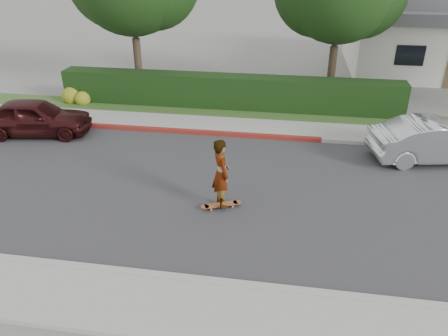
{
  "coord_description": "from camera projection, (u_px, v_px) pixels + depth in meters",
  "views": [
    {
      "loc": [
        -0.23,
        -11.2,
        6.59
      ],
      "look_at": [
        -1.94,
        -0.5,
        1.0
      ],
      "focal_mm": 35.0,
      "sensor_mm": 36.0,
      "label": 1
    }
  ],
  "objects": [
    {
      "name": "hedge",
      "position": [
        228.0,
        92.0,
        19.22
      ],
      "size": [
        15.0,
        1.0,
        1.5
      ],
      "primitive_type": "cube",
      "color": "black",
      "rests_on": "ground"
    },
    {
      "name": "curb_near",
      "position": [
        288.0,
        291.0,
        9.19
      ],
      "size": [
        60.0,
        0.2,
        0.15
      ],
      "primitive_type": "cube",
      "color": "#9E9E99",
      "rests_on": "ground"
    },
    {
      "name": "planting_strip",
      "position": [
        295.0,
        116.0,
        18.59
      ],
      "size": [
        60.0,
        1.6,
        0.1
      ],
      "primitive_type": "cube",
      "color": "#2D4C1E",
      "rests_on": "ground"
    },
    {
      "name": "car_silver",
      "position": [
        437.0,
        141.0,
        14.59
      ],
      "size": [
        4.59,
        2.41,
        1.44
      ],
      "primitive_type": "imported",
      "rotation": [
        0.0,
        0.0,
        1.78
      ],
      "color": "silver",
      "rests_on": "ground"
    },
    {
      "name": "sidewalk_far",
      "position": [
        295.0,
        130.0,
        17.18
      ],
      "size": [
        60.0,
        1.6,
        0.12
      ],
      "primitive_type": "cube",
      "color": "gray",
      "rests_on": "ground"
    },
    {
      "name": "ground",
      "position": [
        292.0,
        195.0,
        12.82
      ],
      "size": [
        120.0,
        120.0,
        0.0
      ],
      "primitive_type": "plane",
      "color": "slate",
      "rests_on": "ground"
    },
    {
      "name": "road",
      "position": [
        292.0,
        195.0,
        12.82
      ],
      "size": [
        60.0,
        8.0,
        0.01
      ],
      "primitive_type": "cube",
      "color": "#2D2D30",
      "rests_on": "ground"
    },
    {
      "name": "curb_far",
      "position": [
        294.0,
        138.0,
        16.39
      ],
      "size": [
        60.0,
        0.2,
        0.15
      ],
      "primitive_type": "cube",
      "color": "#9E9E99",
      "rests_on": "ground"
    },
    {
      "name": "skateboard",
      "position": [
        221.0,
        205.0,
        12.17
      ],
      "size": [
        1.14,
        0.68,
        0.11
      ],
      "rotation": [
        0.0,
        0.0,
        0.42
      ],
      "color": "#B95F32",
      "rests_on": "ground"
    },
    {
      "name": "flowering_shrub",
      "position": [
        75.0,
        97.0,
        19.99
      ],
      "size": [
        1.4,
        1.0,
        0.9
      ],
      "color": "#2D4C19",
      "rests_on": "ground"
    },
    {
      "name": "house",
      "position": [
        442.0,
        32.0,
        24.77
      ],
      "size": [
        10.6,
        8.6,
        4.3
      ],
      "color": "beige",
      "rests_on": "ground"
    },
    {
      "name": "car_maroon",
      "position": [
        35.0,
        117.0,
        16.6
      ],
      "size": [
        4.32,
        2.26,
        1.4
      ],
      "primitive_type": "imported",
      "rotation": [
        0.0,
        0.0,
        1.72
      ],
      "color": "#351112",
      "rests_on": "ground"
    },
    {
      "name": "skateboarder",
      "position": [
        221.0,
        173.0,
        11.72
      ],
      "size": [
        0.75,
        0.85,
        1.96
      ],
      "primitive_type": "imported",
      "rotation": [
        0.0,
        0.0,
        2.06
      ],
      "color": "white",
      "rests_on": "skateboard"
    },
    {
      "name": "curb_red_section",
      "position": [
        166.0,
        130.0,
        17.09
      ],
      "size": [
        12.0,
        0.21,
        0.15
      ],
      "primitive_type": "cube",
      "color": "maroon",
      "rests_on": "ground"
    },
    {
      "name": "sidewalk_near",
      "position": [
        286.0,
        324.0,
        8.41
      ],
      "size": [
        60.0,
        1.6,
        0.12
      ],
      "primitive_type": "cube",
      "color": "gray",
      "rests_on": "ground"
    }
  ]
}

